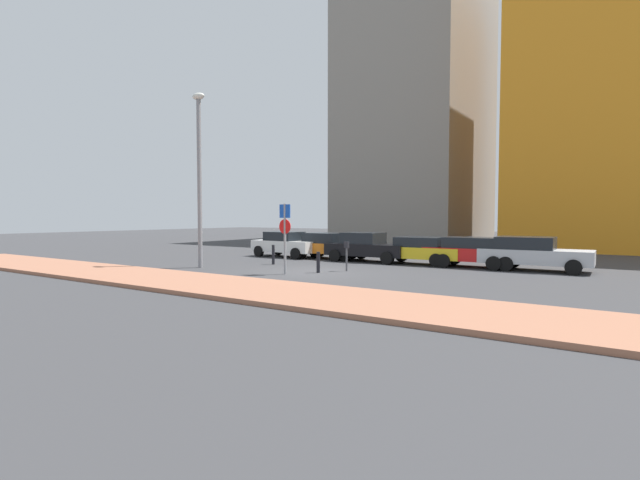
# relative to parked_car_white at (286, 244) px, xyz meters

# --- Properties ---
(ground_plane) EXTENTS (120.00, 120.00, 0.00)m
(ground_plane) POSITION_rel_parked_car_white_xyz_m (5.52, -5.16, -0.76)
(ground_plane) COLOR #38383A
(sidewalk_brick) EXTENTS (40.00, 3.62, 0.14)m
(sidewalk_brick) POSITION_rel_parked_car_white_xyz_m (5.52, -10.70, -0.69)
(sidewalk_brick) COLOR #9E664C
(sidewalk_brick) RESTS_ON ground
(parked_car_white) EXTENTS (4.31, 2.14, 1.48)m
(parked_car_white) POSITION_rel_parked_car_white_xyz_m (0.00, 0.00, 0.00)
(parked_car_white) COLOR white
(parked_car_white) RESTS_ON ground
(parked_car_orange) EXTENTS (4.31, 2.18, 1.44)m
(parked_car_orange) POSITION_rel_parked_car_white_xyz_m (2.70, 0.49, -0.01)
(parked_car_orange) COLOR orange
(parked_car_orange) RESTS_ON ground
(parked_car_black) EXTENTS (4.41, 2.10, 1.52)m
(parked_car_black) POSITION_rel_parked_car_white_xyz_m (5.26, 0.18, 0.01)
(parked_car_black) COLOR black
(parked_car_black) RESTS_ON ground
(parked_car_yellow) EXTENTS (4.15, 1.96, 1.36)m
(parked_car_yellow) POSITION_rel_parked_car_white_xyz_m (8.21, 0.27, -0.04)
(parked_car_yellow) COLOR gold
(parked_car_yellow) RESTS_ON ground
(parked_car_red) EXTENTS (4.57, 2.02, 1.40)m
(parked_car_red) POSITION_rel_parked_car_white_xyz_m (10.78, 0.38, -0.01)
(parked_car_red) COLOR red
(parked_car_red) RESTS_ON ground
(parked_car_silver) EXTENTS (4.59, 2.16, 1.48)m
(parked_car_silver) POSITION_rel_parked_car_white_xyz_m (13.29, 0.43, 0.01)
(parked_car_silver) COLOR #B7BABF
(parked_car_silver) RESTS_ON ground
(parking_sign_post) EXTENTS (0.60, 0.10, 2.89)m
(parking_sign_post) POSITION_rel_parked_car_white_xyz_m (5.09, -6.61, 1.06)
(parking_sign_post) COLOR gray
(parking_sign_post) RESTS_ON ground
(parking_meter) EXTENTS (0.18, 0.14, 1.28)m
(parking_meter) POSITION_rel_parked_car_white_xyz_m (6.62, -4.24, 0.07)
(parking_meter) COLOR #4C4C51
(parking_meter) RESTS_ON ground
(street_lamp) EXTENTS (0.70, 0.36, 8.00)m
(street_lamp) POSITION_rel_parked_car_white_xyz_m (0.27, -6.80, 3.87)
(street_lamp) COLOR gray
(street_lamp) RESTS_ON ground
(traffic_bollard_near) EXTENTS (0.14, 0.14, 0.97)m
(traffic_bollard_near) POSITION_rel_parked_car_white_xyz_m (2.13, -3.77, -0.28)
(traffic_bollard_near) COLOR black
(traffic_bollard_near) RESTS_ON ground
(traffic_bollard_mid) EXTENTS (0.15, 0.15, 0.89)m
(traffic_bollard_mid) POSITION_rel_parked_car_white_xyz_m (5.93, -5.42, -0.32)
(traffic_bollard_mid) COLOR black
(traffic_bollard_mid) RESTS_ON ground
(building_under_construction) EXTENTS (11.47, 15.06, 25.19)m
(building_under_construction) POSITION_rel_parked_car_white_xyz_m (-1.23, 22.83, 11.83)
(building_under_construction) COLOR gray
(building_under_construction) RESTS_ON ground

